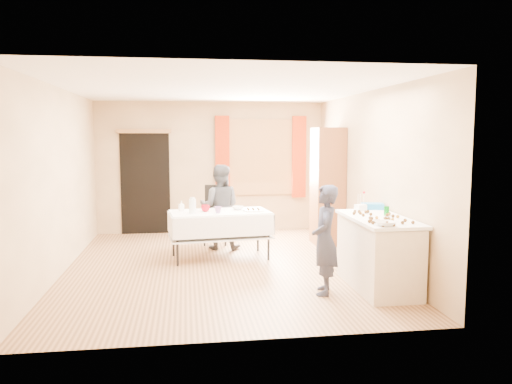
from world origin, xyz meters
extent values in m
cube|color=#9E7047|center=(0.00, 0.00, -0.01)|extent=(4.50, 5.50, 0.02)
cube|color=white|center=(0.00, 0.00, 2.61)|extent=(4.50, 5.50, 0.02)
cube|color=tan|center=(0.00, 2.76, 1.30)|extent=(4.50, 0.02, 2.60)
cube|color=tan|center=(0.00, -2.76, 1.30)|extent=(4.50, 0.02, 2.60)
cube|color=tan|center=(-2.26, 0.00, 1.30)|extent=(0.02, 5.50, 2.60)
cube|color=tan|center=(2.26, 0.00, 1.30)|extent=(0.02, 5.50, 2.60)
cube|color=olive|center=(1.00, 2.72, 1.50)|extent=(1.32, 0.06, 1.52)
cube|color=white|center=(1.00, 2.71, 1.50)|extent=(1.20, 0.02, 1.40)
cube|color=#A62D0B|center=(0.22, 2.67, 1.50)|extent=(0.28, 0.06, 1.65)
cube|color=#A62D0B|center=(1.78, 2.67, 1.50)|extent=(0.28, 0.06, 1.65)
cube|color=black|center=(-1.30, 2.73, 1.00)|extent=(0.95, 0.04, 2.00)
cube|color=olive|center=(-1.30, 2.70, 2.02)|extent=(1.05, 0.06, 0.08)
cube|color=brown|center=(1.99, 1.30, 1.04)|extent=(0.50, 0.60, 2.07)
cube|color=beige|center=(1.89, -1.34, 0.43)|extent=(0.63, 1.40, 0.86)
cube|color=white|center=(1.89, -1.34, 0.89)|extent=(0.69, 1.45, 0.04)
cube|color=white|center=(0.01, 0.49, 0.73)|extent=(1.60, 0.93, 0.04)
cube|color=black|center=(0.01, 1.57, 0.46)|extent=(0.49, 0.49, 0.06)
cube|color=black|center=(0.04, 1.76, 0.74)|extent=(0.43, 0.11, 0.62)
imported|color=#212439|center=(1.16, -1.47, 0.67)|extent=(0.65, 0.56, 1.34)
imported|color=black|center=(0.06, 1.16, 0.72)|extent=(0.92, 0.83, 1.45)
cylinder|color=#077C17|center=(2.04, -1.22, 0.97)|extent=(0.08, 0.08, 0.12)
imported|color=white|center=(1.72, -1.93, 0.94)|extent=(0.27, 0.27, 0.05)
cube|color=white|center=(1.87, -0.74, 0.95)|extent=(0.18, 0.15, 0.08)
cube|color=#1F7ECA|center=(2.07, -0.64, 0.95)|extent=(0.34, 0.27, 0.08)
cylinder|color=silver|center=(-0.42, 0.35, 0.86)|extent=(0.13, 0.13, 0.22)
imported|color=#B90716|center=(-0.21, 0.50, 0.80)|extent=(0.17, 0.17, 0.10)
imported|color=red|center=(-0.03, 0.32, 0.80)|extent=(0.12, 0.12, 0.10)
imported|color=white|center=(0.31, 0.63, 0.78)|extent=(0.22, 0.22, 0.06)
cube|color=white|center=(0.53, 0.43, 0.76)|extent=(0.32, 0.26, 0.02)
imported|color=white|center=(-0.59, 0.62, 0.83)|extent=(0.12, 0.12, 0.16)
sphere|color=#3F2314|center=(1.73, -1.11, 0.93)|extent=(0.04, 0.04, 0.04)
sphere|color=#331D0A|center=(1.88, -0.99, 0.93)|extent=(0.04, 0.04, 0.04)
sphere|color=#331D0A|center=(1.83, -1.22, 0.93)|extent=(0.04, 0.04, 0.04)
sphere|color=#331D0A|center=(1.89, -1.56, 0.93)|extent=(0.04, 0.04, 0.04)
sphere|color=#331D0A|center=(1.96, -1.87, 0.93)|extent=(0.04, 0.04, 0.04)
sphere|color=#331D0A|center=(1.84, -1.02, 0.93)|extent=(0.04, 0.04, 0.04)
sphere|color=#3F2314|center=(2.09, -1.44, 0.93)|extent=(0.04, 0.04, 0.04)
sphere|color=#331D0A|center=(1.78, -1.85, 0.93)|extent=(0.04, 0.04, 0.04)
sphere|color=#331D0A|center=(2.06, -1.39, 0.93)|extent=(0.04, 0.04, 0.04)
sphere|color=#331D0A|center=(1.71, -1.50, 0.93)|extent=(0.04, 0.04, 0.04)
sphere|color=#331D0A|center=(2.09, -1.87, 0.93)|extent=(0.04, 0.04, 0.04)
sphere|color=#331D0A|center=(1.68, -1.74, 0.93)|extent=(0.04, 0.04, 0.04)
sphere|color=#3F2314|center=(1.94, -1.64, 0.93)|extent=(0.04, 0.04, 0.04)
sphere|color=#331D0A|center=(2.02, -1.29, 0.93)|extent=(0.04, 0.04, 0.04)
sphere|color=#331D0A|center=(1.64, -1.12, 0.93)|extent=(0.04, 0.04, 0.04)
sphere|color=#331D0A|center=(1.68, -1.99, 0.93)|extent=(0.04, 0.04, 0.04)
sphere|color=#331D0A|center=(1.85, -1.78, 0.93)|extent=(0.04, 0.04, 0.04)
sphere|color=#331D0A|center=(2.08, -1.21, 0.93)|extent=(0.04, 0.04, 0.04)
sphere|color=#3F2314|center=(1.80, -1.49, 0.93)|extent=(0.04, 0.04, 0.04)
sphere|color=#331D0A|center=(1.92, -1.58, 0.93)|extent=(0.04, 0.04, 0.04)
sphere|color=#331D0A|center=(1.62, -1.82, 0.93)|extent=(0.04, 0.04, 0.04)
sphere|color=#331D0A|center=(1.81, -1.98, 0.93)|extent=(0.04, 0.04, 0.04)
sphere|color=#331D0A|center=(2.06, -1.72, 0.93)|extent=(0.04, 0.04, 0.04)
sphere|color=#331D0A|center=(1.71, -0.96, 0.93)|extent=(0.04, 0.04, 0.04)
sphere|color=#3F2314|center=(1.73, -1.73, 0.93)|extent=(0.04, 0.04, 0.04)
sphere|color=#331D0A|center=(1.62, -1.73, 0.93)|extent=(0.04, 0.04, 0.04)
sphere|color=#331D0A|center=(1.76, -0.98, 0.93)|extent=(0.04, 0.04, 0.04)
sphere|color=#331D0A|center=(1.73, -1.11, 0.93)|extent=(0.04, 0.04, 0.04)
sphere|color=#331D0A|center=(1.72, -1.53, 0.93)|extent=(0.04, 0.04, 0.04)
sphere|color=#331D0A|center=(1.89, -1.53, 0.93)|extent=(0.04, 0.04, 0.04)
sphere|color=#3F2314|center=(2.05, -1.25, 0.93)|extent=(0.04, 0.04, 0.04)
sphere|color=#331D0A|center=(1.65, -1.69, 0.93)|extent=(0.04, 0.04, 0.04)
sphere|color=#331D0A|center=(1.71, -1.26, 0.93)|extent=(0.04, 0.04, 0.04)
camera|label=1|loc=(-0.51, -7.26, 1.93)|focal=35.00mm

